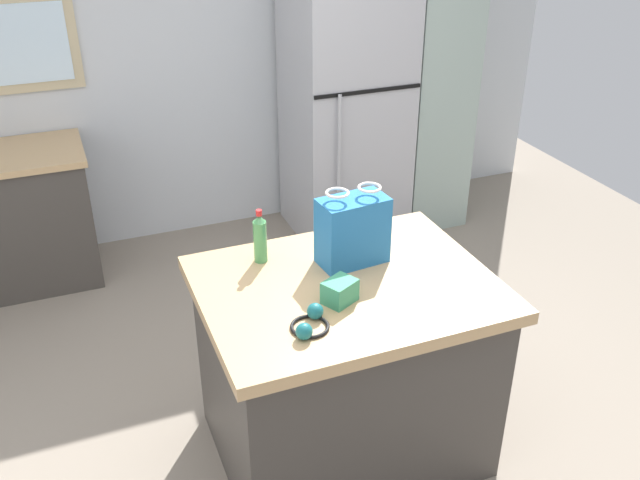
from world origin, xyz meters
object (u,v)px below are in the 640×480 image
(bottle, at_px, (260,238))
(ear_defenders, at_px, (310,323))
(refrigerator, at_px, (345,108))
(shopping_bag, at_px, (353,230))
(kitchen_island, at_px, (345,368))
(tall_cabinet, at_px, (427,70))
(small_box, at_px, (340,291))

(bottle, distance_m, ear_defenders, 0.55)
(refrigerator, distance_m, shopping_bag, 2.10)
(kitchen_island, distance_m, ear_defenders, 0.59)
(ear_defenders, bearing_deg, tall_cabinet, 52.32)
(refrigerator, xyz_separation_m, shopping_bag, (-0.81, -1.93, 0.14))
(bottle, height_order, ear_defenders, bottle)
(refrigerator, relative_size, tall_cabinet, 0.82)
(kitchen_island, bearing_deg, shopping_bag, 59.33)
(small_box, xyz_separation_m, ear_defenders, (-0.17, -0.12, -0.02))
(shopping_bag, height_order, bottle, shopping_bag)
(kitchen_island, height_order, small_box, small_box)
(refrigerator, relative_size, bottle, 7.45)
(small_box, distance_m, ear_defenders, 0.22)
(refrigerator, bearing_deg, shopping_bag, -112.82)
(bottle, bearing_deg, shopping_bag, -22.43)
(shopping_bag, relative_size, ear_defenders, 1.64)
(refrigerator, relative_size, shopping_bag, 5.30)
(kitchen_island, height_order, shopping_bag, shopping_bag)
(shopping_bag, relative_size, small_box, 2.75)
(refrigerator, xyz_separation_m, bottle, (-1.18, -1.78, 0.10))
(bottle, relative_size, ear_defenders, 1.17)
(small_box, distance_m, bottle, 0.47)
(kitchen_island, xyz_separation_m, small_box, (-0.08, -0.12, 0.50))
(tall_cabinet, height_order, bottle, tall_cabinet)
(tall_cabinet, height_order, ear_defenders, tall_cabinet)
(small_box, bearing_deg, ear_defenders, -144.68)
(kitchen_island, xyz_separation_m, shopping_bag, (0.09, 0.15, 0.60))
(shopping_bag, distance_m, ear_defenders, 0.54)
(tall_cabinet, xyz_separation_m, ear_defenders, (-1.79, -2.32, -0.19))
(refrigerator, distance_m, tall_cabinet, 0.67)
(kitchen_island, relative_size, refrigerator, 0.66)
(refrigerator, distance_m, ear_defenders, 2.60)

